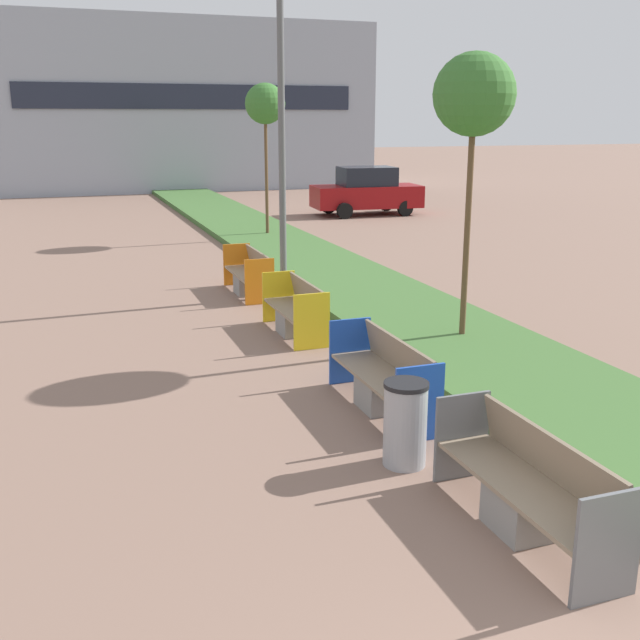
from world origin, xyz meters
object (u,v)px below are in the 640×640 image
Objects in this scene: bench_orange_frame at (249,277)px; litter_bin at (405,424)px; bench_blue_frame at (384,381)px; street_lamp_post at (281,65)px; parked_car_distant at (366,191)px; bench_yellow_frame at (296,314)px; bench_grey_frame at (527,493)px; sapling_tree_far at (265,105)px; sapling_tree_near at (474,97)px.

bench_orange_frame is 8.64m from litter_bin.
bench_blue_frame is at bearing -89.98° from bench_orange_frame.
street_lamp_post is 1.99× the size of parked_car_distant.
street_lamp_post is (0.61, 2.79, 4.34)m from bench_yellow_frame.
litter_bin is at bearing -106.70° from parked_car_distant.
street_lamp_post is at bearing 82.49° from litter_bin.
bench_grey_frame is 0.52× the size of parked_car_distant.
parked_car_distant is (7.75, 18.88, 0.54)m from bench_blue_frame.
sapling_tree_near is at bearing -90.00° from sapling_tree_far.
bench_grey_frame is at bearing -89.99° from bench_blue_frame.
litter_bin is at bearing -106.15° from bench_blue_frame.
bench_grey_frame is 6.92m from bench_yellow_frame.
bench_orange_frame is (-0.00, 7.05, -0.01)m from bench_blue_frame.
bench_grey_frame is at bearing -104.19° from parked_car_distant.
bench_yellow_frame is 0.96× the size of bench_orange_frame.
bench_blue_frame is 0.47× the size of sapling_tree_far.
litter_bin is at bearing 105.94° from bench_grey_frame.
bench_orange_frame is 4.41m from street_lamp_post.
sapling_tree_far is at bearing -134.39° from parked_car_distant.
sapling_tree_near is (2.45, 2.22, 3.63)m from bench_blue_frame.
sapling_tree_far is (2.45, 14.36, 3.69)m from bench_blue_frame.
bench_blue_frame is (-0.00, 3.18, -0.00)m from bench_grey_frame.
sapling_tree_far reaches higher than bench_blue_frame.
sapling_tree_far is at bearing 82.06° from bench_grey_frame.
parked_car_distant reaches higher than bench_blue_frame.
litter_bin is 16.59m from sapling_tree_far.
bench_orange_frame is at bearing 116.90° from sapling_tree_near.
sapling_tree_far is (1.84, 7.83, -0.63)m from street_lamp_post.
bench_yellow_frame is at bearing 90.05° from bench_blue_frame.
bench_grey_frame and bench_yellow_frame have the same top height.
street_lamp_post reaches higher than sapling_tree_near.
bench_blue_frame is 1.65m from litter_bin.
bench_yellow_frame and bench_orange_frame have the same top height.
bench_yellow_frame is 0.42× the size of sapling_tree_near.
sapling_tree_near reaches higher than litter_bin.
parked_car_distant is (5.30, 16.66, -3.09)m from sapling_tree_near.
sapling_tree_near is (2.45, -1.51, 3.64)m from bench_yellow_frame.
parked_car_distant is (5.30, 4.52, -3.15)m from sapling_tree_far.
bench_blue_frame is 7.85m from street_lamp_post.
bench_yellow_frame is at bearing 90.03° from bench_grey_frame.
bench_grey_frame is 0.48× the size of sapling_tree_near.
bench_orange_frame is 0.24× the size of street_lamp_post.
parked_car_distant is at bearing 56.77° from bench_orange_frame.
street_lamp_post is at bearing 113.11° from sapling_tree_near.
bench_orange_frame is 6.52m from sapling_tree_near.
bench_grey_frame is 1.02× the size of bench_blue_frame.
bench_yellow_frame is 3.32m from bench_orange_frame.
bench_blue_frame is 3.73m from bench_yellow_frame.
bench_grey_frame is at bearing -89.98° from bench_orange_frame.
bench_yellow_frame is 0.41× the size of sapling_tree_far.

